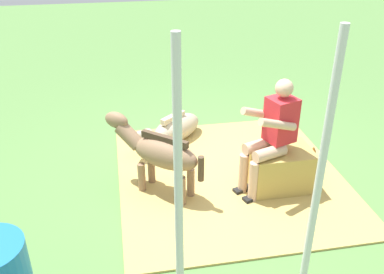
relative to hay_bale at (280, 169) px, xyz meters
name	(u,v)px	position (x,y,z in m)	size (l,w,h in m)	color
ground_plane	(212,174)	(0.72, -0.42, -0.26)	(24.00, 24.00, 0.00)	#568442
hay_patch	(230,176)	(0.52, -0.32, -0.25)	(2.79, 2.95, 0.02)	tan
hay_bale	(280,169)	(0.00, 0.00, 0.00)	(0.73, 0.54, 0.52)	tan
person_seated	(272,133)	(0.16, 0.04, 0.52)	(0.72, 0.55, 1.40)	#D8AD8C
pony_standing	(159,152)	(1.43, -0.16, 0.29)	(1.11, 1.01, 0.91)	#8C6B4C
pony_lying	(172,130)	(1.11, -1.39, -0.07)	(1.20, 1.07, 0.42)	tan
soda_bottle	(313,155)	(-0.65, -0.45, -0.14)	(0.07, 0.07, 0.25)	brown
tent_pole_left	(317,191)	(0.47, 1.75, 0.95)	(0.06, 0.06, 2.42)	silver
tent_pole_mid	(179,207)	(1.49, 1.76, 0.95)	(0.06, 0.06, 2.42)	silver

